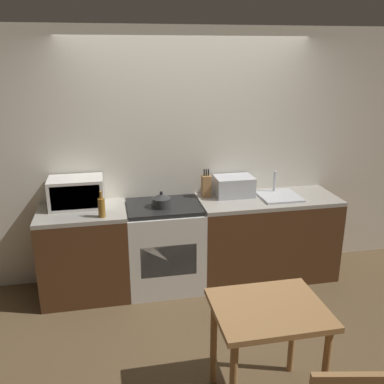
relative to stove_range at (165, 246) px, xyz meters
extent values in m
plane|color=brown|center=(0.31, -0.78, -0.45)|extent=(16.00, 16.00, 0.00)
cube|color=silver|center=(0.31, 0.34, 0.85)|extent=(10.00, 0.06, 2.60)
cube|color=#4C2D19|center=(-0.80, 0.00, -0.02)|extent=(0.84, 0.62, 0.86)
cube|color=#9E998E|center=(-0.80, 0.00, 0.43)|extent=(0.84, 0.62, 0.04)
cube|color=#4C2D19|center=(1.11, 0.00, -0.02)|extent=(1.46, 0.62, 0.86)
cube|color=#9E998E|center=(1.11, 0.00, 0.43)|extent=(1.46, 0.62, 0.04)
cube|color=silver|center=(0.00, 0.00, -0.02)|extent=(0.76, 0.62, 0.86)
cube|color=black|center=(0.00, 0.00, 0.43)|extent=(0.73, 0.57, 0.04)
cube|color=black|center=(0.00, -0.30, -0.02)|extent=(0.54, 0.02, 0.32)
cylinder|color=#2D2D2D|center=(-0.03, -0.05, 0.50)|extent=(0.19, 0.19, 0.09)
cone|color=#2D2D2D|center=(-0.03, -0.05, 0.57)|extent=(0.18, 0.18, 0.04)
sphere|color=black|center=(-0.03, -0.05, 0.60)|extent=(0.03, 0.03, 0.03)
cube|color=silver|center=(-0.84, 0.13, 0.60)|extent=(0.52, 0.33, 0.29)
cube|color=black|center=(-0.84, -0.03, 0.60)|extent=(0.46, 0.01, 0.23)
cylinder|color=olive|center=(-0.60, -0.21, 0.54)|extent=(0.06, 0.06, 0.18)
cylinder|color=olive|center=(-0.60, -0.21, 0.67)|extent=(0.02, 0.02, 0.07)
cube|color=#9E7042|center=(0.47, 0.17, 0.57)|extent=(0.09, 0.09, 0.23)
cylinder|color=black|center=(0.45, 0.17, 0.72)|extent=(0.01, 0.01, 0.07)
cylinder|color=black|center=(0.47, 0.17, 0.72)|extent=(0.01, 0.01, 0.07)
cylinder|color=black|center=(0.50, 0.17, 0.72)|extent=(0.01, 0.01, 0.07)
cube|color=silver|center=(0.77, 0.15, 0.56)|extent=(0.40, 0.29, 0.21)
cube|color=black|center=(0.77, 0.01, 0.56)|extent=(0.35, 0.01, 0.17)
cube|color=silver|center=(1.22, 0.00, 0.46)|extent=(0.41, 0.42, 0.02)
cylinder|color=silver|center=(1.22, 0.15, 0.58)|extent=(0.03, 0.03, 0.22)
cube|color=#9E7042|center=(0.46, -1.70, 0.30)|extent=(0.73, 0.61, 0.04)
cylinder|color=#9E7042|center=(0.77, -1.95, -0.08)|extent=(0.05, 0.05, 0.73)
cylinder|color=#9E7042|center=(0.15, -1.46, -0.08)|extent=(0.05, 0.05, 0.73)
cylinder|color=#9E7042|center=(0.77, -1.46, -0.08)|extent=(0.05, 0.05, 0.73)
camera|label=1|loc=(-0.51, -3.97, 1.91)|focal=40.00mm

